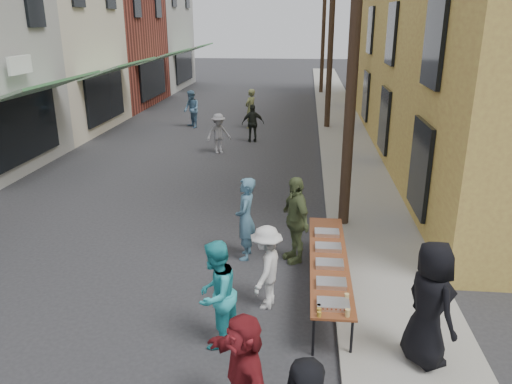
% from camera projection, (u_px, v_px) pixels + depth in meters
% --- Properties ---
extents(ground, '(120.00, 120.00, 0.00)m').
position_uv_depth(ground, '(141.00, 275.00, 10.23)').
color(ground, '#28282B').
rests_on(ground, ground).
extents(sidewalk, '(2.20, 60.00, 0.10)m').
position_uv_depth(sidewalk, '(341.00, 128.00, 23.85)').
color(sidewalk, gray).
rests_on(sidewalk, ground).
extents(storefront_row, '(8.00, 37.00, 9.00)m').
position_uv_depth(storefront_row, '(30.00, 38.00, 23.88)').
color(storefront_row, maroon).
rests_on(storefront_row, ground).
extents(building_ochre, '(10.00, 28.00, 10.00)m').
position_uv_depth(building_ochre, '(498.00, 18.00, 20.71)').
color(building_ochre, '#AE833E').
rests_on(building_ochre, ground).
extents(utility_pole_near, '(0.26, 0.26, 9.00)m').
position_uv_depth(utility_pole_near, '(354.00, 41.00, 11.17)').
color(utility_pole_near, '#2D2116').
rests_on(utility_pole_near, ground).
extents(utility_pole_mid, '(0.26, 0.26, 9.00)m').
position_uv_depth(utility_pole_mid, '(331.00, 30.00, 22.45)').
color(utility_pole_mid, '#2D2116').
rests_on(utility_pole_mid, ground).
extents(utility_pole_far, '(0.26, 0.26, 9.00)m').
position_uv_depth(utility_pole_far, '(324.00, 27.00, 33.74)').
color(utility_pole_far, '#2D2116').
rests_on(utility_pole_far, ground).
extents(serving_table, '(0.70, 4.00, 0.75)m').
position_uv_depth(serving_table, '(329.00, 260.00, 9.28)').
color(serving_table, brown).
rests_on(serving_table, ground).
extents(catering_tray_sausage, '(0.50, 0.33, 0.08)m').
position_uv_depth(catering_tray_sausage, '(333.00, 304.00, 7.70)').
color(catering_tray_sausage, maroon).
rests_on(catering_tray_sausage, serving_table).
extents(catering_tray_foil_b, '(0.50, 0.33, 0.08)m').
position_uv_depth(catering_tray_foil_b, '(331.00, 283.00, 8.31)').
color(catering_tray_foil_b, '#B2B2B7').
rests_on(catering_tray_foil_b, serving_table).
extents(catering_tray_buns, '(0.50, 0.33, 0.08)m').
position_uv_depth(catering_tray_buns, '(330.00, 264.00, 8.97)').
color(catering_tray_buns, tan).
rests_on(catering_tray_buns, serving_table).
extents(catering_tray_foil_d, '(0.50, 0.33, 0.08)m').
position_uv_depth(catering_tray_foil_d, '(328.00, 247.00, 9.63)').
color(catering_tray_foil_d, '#B2B2B7').
rests_on(catering_tray_foil_d, serving_table).
extents(catering_tray_buns_end, '(0.50, 0.33, 0.08)m').
position_uv_depth(catering_tray_buns_end, '(327.00, 233.00, 10.29)').
color(catering_tray_buns_end, tan).
rests_on(catering_tray_buns_end, serving_table).
extents(condiment_jar_a, '(0.07, 0.07, 0.08)m').
position_uv_depth(condiment_jar_a, '(319.00, 314.00, 7.44)').
color(condiment_jar_a, '#A57F26').
rests_on(condiment_jar_a, serving_table).
extents(condiment_jar_b, '(0.07, 0.07, 0.08)m').
position_uv_depth(condiment_jar_b, '(319.00, 311.00, 7.54)').
color(condiment_jar_b, '#A57F26').
rests_on(condiment_jar_b, serving_table).
extents(condiment_jar_c, '(0.07, 0.07, 0.08)m').
position_uv_depth(condiment_jar_c, '(319.00, 307.00, 7.63)').
color(condiment_jar_c, '#A57F26').
rests_on(condiment_jar_c, serving_table).
extents(cup_stack, '(0.08, 0.08, 0.12)m').
position_uv_depth(cup_stack, '(347.00, 313.00, 7.44)').
color(cup_stack, tan).
rests_on(cup_stack, serving_table).
extents(guest_front_b, '(0.44, 0.67, 1.83)m').
position_uv_depth(guest_front_b, '(246.00, 219.00, 10.69)').
color(guest_front_b, '#477189').
rests_on(guest_front_b, ground).
extents(guest_front_c, '(0.89, 1.02, 1.77)m').
position_uv_depth(guest_front_c, '(216.00, 294.00, 7.80)').
color(guest_front_c, '#2BABB3').
rests_on(guest_front_c, ground).
extents(guest_front_d, '(0.77, 1.11, 1.56)m').
position_uv_depth(guest_front_d, '(266.00, 267.00, 8.86)').
color(guest_front_d, silver).
rests_on(guest_front_d, ground).
extents(guest_front_e, '(0.90, 1.20, 1.89)m').
position_uv_depth(guest_front_e, '(295.00, 219.00, 10.56)').
color(guest_front_e, '#56643A').
rests_on(guest_front_e, ground).
extents(guest_queue_back, '(1.16, 1.55, 1.62)m').
position_uv_depth(guest_queue_back, '(243.00, 373.00, 6.18)').
color(guest_queue_back, maroon).
rests_on(guest_queue_back, ground).
extents(server, '(0.95, 1.12, 1.94)m').
position_uv_depth(server, '(430.00, 304.00, 7.20)').
color(server, black).
rests_on(server, sidewalk).
extents(passerby_left, '(1.15, 1.02, 1.55)m').
position_uv_depth(passerby_left, '(219.00, 134.00, 19.30)').
color(passerby_left, gray).
rests_on(passerby_left, ground).
extents(passerby_mid, '(1.00, 0.59, 1.60)m').
position_uv_depth(passerby_mid, '(253.00, 123.00, 21.06)').
color(passerby_mid, black).
rests_on(passerby_mid, ground).
extents(passerby_right, '(0.73, 0.81, 1.86)m').
position_uv_depth(passerby_right, '(251.00, 109.00, 23.74)').
color(passerby_right, '#60663B').
rests_on(passerby_right, ground).
extents(passerby_far, '(1.05, 1.09, 1.78)m').
position_uv_depth(passerby_far, '(192.00, 109.00, 23.88)').
color(passerby_far, teal).
rests_on(passerby_far, ground).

